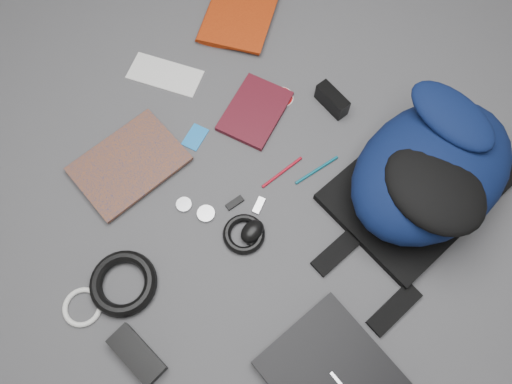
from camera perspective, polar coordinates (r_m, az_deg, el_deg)
The scene contains 22 objects.
ground at distance 1.38m, azimuth 0.00°, elevation -0.31°, with size 4.00×4.00×0.00m, color #4F4F51.
backpack at distance 1.36m, azimuth 19.44°, elevation 2.40°, with size 0.37×0.53×0.22m, color black, non-canonical shape.
laptop at distance 1.28m, azimuth 9.34°, elevation -20.67°, with size 0.33×0.26×0.03m, color black.
textbook_red at distance 1.72m, azimuth -5.46°, elevation 20.32°, with size 0.21×0.28×0.03m, color maroon.
comic_book at distance 1.50m, azimuth -16.63°, elevation 5.82°, with size 0.21×0.29×0.02m, color #B6540D.
envelope at distance 1.59m, azimuth -10.36°, elevation 13.06°, with size 0.22×0.10×0.00m, color silver.
dvd_case at distance 1.49m, azimuth -0.12°, elevation 9.23°, with size 0.15×0.21×0.02m, color #3D0B13.
compact_camera at distance 1.50m, azimuth 8.68°, elevation 10.35°, with size 0.11×0.04×0.06m, color black.
sticker_disc at distance 1.52m, azimuth 2.94°, elevation 10.77°, with size 0.07×0.07×0.00m, color white.
pen_teal at distance 1.41m, azimuth 6.95°, elevation 2.51°, with size 0.01×0.01×0.15m, color #0B5568.
pen_red at distance 1.40m, azimuth 2.99°, elevation 2.27°, with size 0.01×0.01×0.14m, color maroon.
id_badge at distance 1.46m, azimuth -6.97°, elevation 6.24°, with size 0.05×0.08×0.00m, color blue.
usb_black at distance 1.37m, azimuth -2.44°, elevation -1.24°, with size 0.02×0.05×0.01m, color black.
usb_silver at distance 1.36m, azimuth 0.32°, elevation -1.55°, with size 0.02×0.05×0.01m, color silver.
key_fob at distance 1.33m, azimuth -0.30°, elevation -5.21°, with size 0.03×0.04×0.01m, color black.
mouse at distance 1.32m, azimuth -0.43°, elevation -4.51°, with size 0.05×0.07×0.04m, color black.
headphone_left at distance 1.38m, azimuth -8.23°, elevation -1.45°, with size 0.04×0.04×0.01m, color #BABABD.
headphone_right at distance 1.36m, azimuth -5.73°, elevation -2.49°, with size 0.05×0.05×0.01m, color #B2B3B5.
cable_coil at distance 1.33m, azimuth -1.39°, elevation -4.83°, with size 0.11×0.11×0.02m, color black.
power_brick at distance 1.30m, azimuth -13.46°, elevation -17.64°, with size 0.15×0.06×0.04m, color black.
power_cord_coil at distance 1.33m, azimuth -14.92°, elevation -10.05°, with size 0.17×0.17×0.03m, color black.
white_cable_coil at distance 1.36m, azimuth -19.22°, elevation -12.31°, with size 0.10×0.10×0.01m, color white.
Camera 1 is at (0.28, -0.43, 1.28)m, focal length 35.00 mm.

